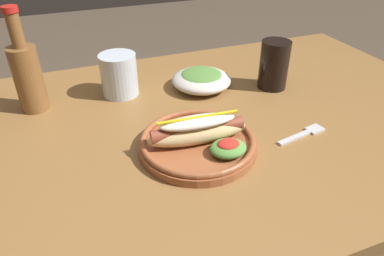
{
  "coord_description": "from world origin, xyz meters",
  "views": [
    {
      "loc": [
        -0.25,
        -0.62,
        1.15
      ],
      "look_at": [
        -0.04,
        -0.06,
        0.77
      ],
      "focal_mm": 33.24,
      "sensor_mm": 36.0,
      "label": 1
    }
  ],
  "objects_px": {
    "glass_bottle": "(27,74)",
    "side_bowl": "(201,79)",
    "fork": "(304,134)",
    "water_cup": "(119,75)",
    "hot_dog_plate": "(199,140)",
    "soda_cup": "(274,65)"
  },
  "relations": [
    {
      "from": "glass_bottle",
      "to": "side_bowl",
      "type": "height_order",
      "value": "glass_bottle"
    },
    {
      "from": "fork",
      "to": "side_bowl",
      "type": "distance_m",
      "value": 0.3
    },
    {
      "from": "water_cup",
      "to": "hot_dog_plate",
      "type": "bearing_deg",
      "value": -72.02
    },
    {
      "from": "water_cup",
      "to": "side_bowl",
      "type": "distance_m",
      "value": 0.21
    },
    {
      "from": "hot_dog_plate",
      "to": "water_cup",
      "type": "distance_m",
      "value": 0.31
    },
    {
      "from": "glass_bottle",
      "to": "side_bowl",
      "type": "distance_m",
      "value": 0.41
    },
    {
      "from": "soda_cup",
      "to": "glass_bottle",
      "type": "distance_m",
      "value": 0.58
    },
    {
      "from": "glass_bottle",
      "to": "water_cup",
      "type": "bearing_deg",
      "value": 0.45
    },
    {
      "from": "hot_dog_plate",
      "to": "glass_bottle",
      "type": "xyz_separation_m",
      "value": [
        -0.29,
        0.29,
        0.07
      ]
    },
    {
      "from": "fork",
      "to": "soda_cup",
      "type": "height_order",
      "value": "soda_cup"
    },
    {
      "from": "water_cup",
      "to": "soda_cup",
      "type": "bearing_deg",
      "value": -15.34
    },
    {
      "from": "hot_dog_plate",
      "to": "side_bowl",
      "type": "bearing_deg",
      "value": 66.54
    },
    {
      "from": "hot_dog_plate",
      "to": "soda_cup",
      "type": "distance_m",
      "value": 0.34
    },
    {
      "from": "fork",
      "to": "water_cup",
      "type": "height_order",
      "value": "water_cup"
    },
    {
      "from": "hot_dog_plate",
      "to": "glass_bottle",
      "type": "relative_size",
      "value": 0.99
    },
    {
      "from": "fork",
      "to": "water_cup",
      "type": "xyz_separation_m",
      "value": [
        -0.32,
        0.32,
        0.05
      ]
    },
    {
      "from": "side_bowl",
      "to": "fork",
      "type": "bearing_deg",
      "value": -67.48
    },
    {
      "from": "soda_cup",
      "to": "side_bowl",
      "type": "xyz_separation_m",
      "value": [
        -0.17,
        0.06,
        -0.04
      ]
    },
    {
      "from": "hot_dog_plate",
      "to": "side_bowl",
      "type": "xyz_separation_m",
      "value": [
        0.11,
        0.25,
        0.0
      ]
    },
    {
      "from": "water_cup",
      "to": "glass_bottle",
      "type": "relative_size",
      "value": 0.44
    },
    {
      "from": "hot_dog_plate",
      "to": "fork",
      "type": "bearing_deg",
      "value": -8.39
    },
    {
      "from": "soda_cup",
      "to": "water_cup",
      "type": "xyz_separation_m",
      "value": [
        -0.37,
        0.1,
        -0.01
      ]
    }
  ]
}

